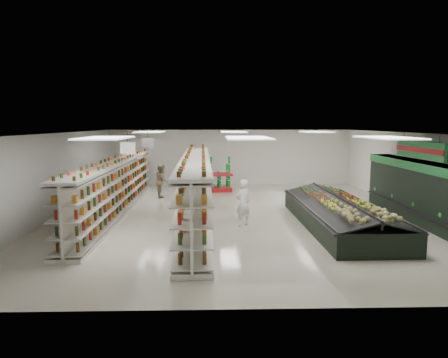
{
  "coord_description": "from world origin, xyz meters",
  "views": [
    {
      "loc": [
        -0.98,
        -15.27,
        3.56
      ],
      "look_at": [
        -0.54,
        0.96,
        1.3
      ],
      "focal_mm": 32.0,
      "sensor_mm": 36.0,
      "label": 1
    }
  ],
  "objects_px": {
    "shopper_main": "(243,203)",
    "shopper_background": "(162,181)",
    "gondola_left": "(116,189)",
    "gondola_center": "(196,188)",
    "soda_endcap": "(219,176)",
    "produce_island": "(339,213)"
  },
  "relations": [
    {
      "from": "soda_endcap",
      "to": "gondola_center",
      "type": "bearing_deg",
      "value": -100.35
    },
    {
      "from": "soda_endcap",
      "to": "shopper_main",
      "type": "xyz_separation_m",
      "value": [
        0.73,
        -7.21,
        -0.0
      ]
    },
    {
      "from": "soda_endcap",
      "to": "shopper_background",
      "type": "height_order",
      "value": "soda_endcap"
    },
    {
      "from": "gondola_center",
      "to": "soda_endcap",
      "type": "relative_size",
      "value": 7.94
    },
    {
      "from": "soda_endcap",
      "to": "shopper_main",
      "type": "height_order",
      "value": "soda_endcap"
    },
    {
      "from": "gondola_center",
      "to": "shopper_background",
      "type": "distance_m",
      "value": 4.17
    },
    {
      "from": "gondola_left",
      "to": "shopper_background",
      "type": "height_order",
      "value": "gondola_left"
    },
    {
      "from": "shopper_main",
      "to": "shopper_background",
      "type": "xyz_separation_m",
      "value": [
        -3.54,
        5.56,
        -0.02
      ]
    },
    {
      "from": "gondola_left",
      "to": "shopper_background",
      "type": "xyz_separation_m",
      "value": [
        1.39,
        3.3,
        -0.16
      ]
    },
    {
      "from": "produce_island",
      "to": "soda_endcap",
      "type": "relative_size",
      "value": 4.15
    },
    {
      "from": "gondola_left",
      "to": "soda_endcap",
      "type": "height_order",
      "value": "gondola_left"
    },
    {
      "from": "produce_island",
      "to": "shopper_background",
      "type": "distance_m",
      "value": 8.95
    },
    {
      "from": "shopper_background",
      "to": "gondola_left",
      "type": "bearing_deg",
      "value": 145.4
    },
    {
      "from": "gondola_left",
      "to": "shopper_main",
      "type": "xyz_separation_m",
      "value": [
        4.93,
        -2.25,
        -0.14
      ]
    },
    {
      "from": "gondola_left",
      "to": "shopper_main",
      "type": "distance_m",
      "value": 5.42
    },
    {
      "from": "shopper_background",
      "to": "soda_endcap",
      "type": "bearing_deg",
      "value": -71.29
    },
    {
      "from": "gondola_center",
      "to": "soda_endcap",
      "type": "distance_m",
      "value": 5.49
    },
    {
      "from": "produce_island",
      "to": "shopper_background",
      "type": "height_order",
      "value": "shopper_background"
    },
    {
      "from": "shopper_main",
      "to": "soda_endcap",
      "type": "bearing_deg",
      "value": -117.57
    },
    {
      "from": "produce_island",
      "to": "soda_endcap",
      "type": "bearing_deg",
      "value": 118.79
    },
    {
      "from": "gondola_left",
      "to": "gondola_center",
      "type": "xyz_separation_m",
      "value": [
        3.21,
        -0.43,
        0.11
      ]
    },
    {
      "from": "soda_endcap",
      "to": "shopper_main",
      "type": "distance_m",
      "value": 7.25
    }
  ]
}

